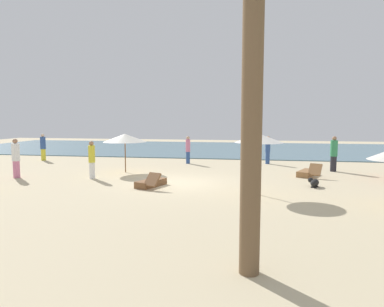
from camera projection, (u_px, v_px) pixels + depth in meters
name	position (u px, v px, depth m)	size (l,w,h in m)	color
ground_plane	(178.00, 183.00, 15.41)	(60.00, 60.00, 0.00)	beige
ocean_water	(216.00, 149.00, 32.06)	(48.00, 16.00, 0.06)	slate
umbrella_1	(125.00, 138.00, 18.21)	(2.28, 2.28, 2.05)	brown
umbrella_3	(259.00, 138.00, 12.84)	(1.82, 1.82, 2.31)	brown
lounger_1	(151.00, 183.00, 14.53)	(1.17, 1.80, 0.68)	brown
lounger_2	(307.00, 173.00, 17.15)	(1.23, 1.77, 0.70)	olive
person_0	(188.00, 149.00, 21.80)	(0.40, 0.40, 1.75)	#2D4C8C
person_1	(43.00, 147.00, 23.44)	(0.50, 0.50, 1.81)	yellow
person_2	(16.00, 158.00, 16.63)	(0.45, 0.45, 1.90)	#D17299
person_3	(334.00, 154.00, 18.58)	(0.40, 0.40, 1.91)	#26262D
person_4	(268.00, 150.00, 21.67)	(0.42, 0.42, 1.76)	#2D4C8C
person_5	(92.00, 159.00, 16.39)	(0.43, 0.43, 1.81)	white
dog	(314.00, 183.00, 14.46)	(0.56, 0.77, 0.36)	black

